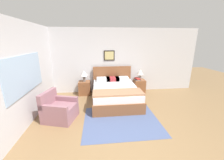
{
  "coord_description": "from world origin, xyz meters",
  "views": [
    {
      "loc": [
        -0.6,
        -2.32,
        2.11
      ],
      "look_at": [
        -0.15,
        1.8,
        0.92
      ],
      "focal_mm": 22.0,
      "sensor_mm": 36.0,
      "label": 1
    }
  ],
  "objects": [
    {
      "name": "table_lamp_near_window",
      "position": [
        -1.13,
        3.0,
        0.85
      ],
      "size": [
        0.27,
        0.27,
        0.45
      ],
      "color": "slate",
      "rests_on": "nightstand_near_window"
    },
    {
      "name": "nightstand_by_door",
      "position": [
        1.13,
        3.0,
        0.27
      ],
      "size": [
        0.45,
        0.45,
        0.54
      ],
      "color": "brown",
      "rests_on": "ground_plane"
    },
    {
      "name": "nightstand_near_window",
      "position": [
        -1.14,
        3.0,
        0.27
      ],
      "size": [
        0.45,
        0.45,
        0.54
      ],
      "color": "brown",
      "rests_on": "ground_plane"
    },
    {
      "name": "wall_left",
      "position": [
        -2.42,
        1.62,
        1.3
      ],
      "size": [
        0.08,
        5.67,
        2.6
      ],
      "color": "silver",
      "rests_on": "ground_plane"
    },
    {
      "name": "wall_back",
      "position": [
        -0.0,
        3.3,
        1.3
      ],
      "size": [
        7.17,
        0.09,
        2.6
      ],
      "color": "silver",
      "rests_on": "ground_plane"
    },
    {
      "name": "book_thick_bottom",
      "position": [
        1.03,
        2.96,
        0.55
      ],
      "size": [
        0.21,
        0.26,
        0.03
      ],
      "rotation": [
        0.0,
        0.0,
        0.07
      ],
      "color": "silver",
      "rests_on": "nightstand_by_door"
    },
    {
      "name": "table_lamp_by_door",
      "position": [
        1.14,
        3.0,
        0.85
      ],
      "size": [
        0.27,
        0.27,
        0.45
      ],
      "color": "slate",
      "rests_on": "nightstand_by_door"
    },
    {
      "name": "book_hardcover_middle",
      "position": [
        1.03,
        2.96,
        0.58
      ],
      "size": [
        0.21,
        0.25,
        0.02
      ],
      "rotation": [
        0.0,
        0.0,
        -0.0
      ],
      "color": "#232328",
      "rests_on": "book_thick_bottom"
    },
    {
      "name": "bed",
      "position": [
        -0.0,
        2.22,
        0.31
      ],
      "size": [
        1.56,
        2.05,
        1.09
      ],
      "color": "brown",
      "rests_on": "ground_plane"
    },
    {
      "name": "area_rug_main",
      "position": [
        0.01,
        0.93,
        0.0
      ],
      "size": [
        2.02,
        1.66,
        0.01
      ],
      "color": "#47567F",
      "rests_on": "ground_plane"
    },
    {
      "name": "ground_plane",
      "position": [
        0.0,
        0.0,
        0.0
      ],
      "size": [
        16.0,
        16.0,
        0.0
      ],
      "primitive_type": "plane",
      "color": "olive"
    },
    {
      "name": "armchair",
      "position": [
        -1.68,
        1.21,
        0.28
      ],
      "size": [
        0.94,
        0.89,
        0.8
      ],
      "rotation": [
        0.0,
        0.0,
        -1.84
      ],
      "color": "#8E606B",
      "rests_on": "ground_plane"
    },
    {
      "name": "book_novel_upper",
      "position": [
        1.03,
        2.96,
        0.61
      ],
      "size": [
        0.19,
        0.3,
        0.04
      ],
      "rotation": [
        0.0,
        0.0,
        0.15
      ],
      "color": "#B7332D",
      "rests_on": "book_hardcover_middle"
    }
  ]
}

